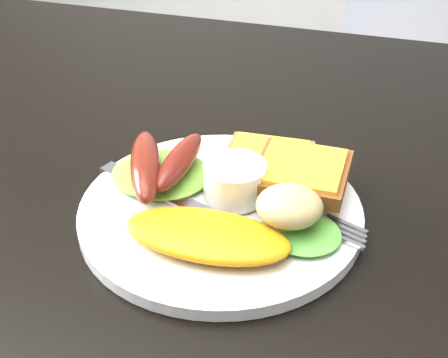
# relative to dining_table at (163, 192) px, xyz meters

# --- Properties ---
(dining_table) EXTENTS (1.20, 0.80, 0.04)m
(dining_table) POSITION_rel_dining_table_xyz_m (0.00, 0.00, 0.00)
(dining_table) COLOR black
(dining_table) RESTS_ON ground
(dining_chair) EXTENTS (0.44, 0.44, 0.05)m
(dining_chair) POSITION_rel_dining_table_xyz_m (0.26, 0.82, -0.28)
(dining_chair) COLOR tan
(dining_chair) RESTS_ON ground
(plate) EXTENTS (0.23, 0.23, 0.01)m
(plate) POSITION_rel_dining_table_xyz_m (0.07, -0.05, 0.03)
(plate) COLOR white
(plate) RESTS_ON dining_table
(lettuce_left) EXTENTS (0.10, 0.09, 0.01)m
(lettuce_left) POSITION_rel_dining_table_xyz_m (0.01, -0.02, 0.04)
(lettuce_left) COLOR #4DA22A
(lettuce_left) RESTS_ON plate
(lettuce_right) EXTENTS (0.08, 0.08, 0.01)m
(lettuce_right) POSITION_rel_dining_table_xyz_m (0.14, -0.06, 0.04)
(lettuce_right) COLOR #479834
(lettuce_right) RESTS_ON plate
(omelette) EXTENTS (0.13, 0.06, 0.02)m
(omelette) POSITION_rel_dining_table_xyz_m (0.08, -0.10, 0.04)
(omelette) COLOR gold
(omelette) RESTS_ON plate
(sausage_a) EXTENTS (0.06, 0.11, 0.03)m
(sausage_a) POSITION_rel_dining_table_xyz_m (0.00, -0.04, 0.05)
(sausage_a) COLOR maroon
(sausage_a) RESTS_ON lettuce_left
(sausage_b) EXTENTS (0.03, 0.09, 0.02)m
(sausage_b) POSITION_rel_dining_table_xyz_m (0.03, -0.02, 0.05)
(sausage_b) COLOR maroon
(sausage_b) RESTS_ON lettuce_left
(ramekin) EXTENTS (0.06, 0.06, 0.03)m
(ramekin) POSITION_rel_dining_table_xyz_m (0.08, -0.03, 0.05)
(ramekin) COLOR white
(ramekin) RESTS_ON plate
(toast_a) EXTENTS (0.08, 0.08, 0.01)m
(toast_a) POSITION_rel_dining_table_xyz_m (0.09, 0.02, 0.04)
(toast_a) COLOR olive
(toast_a) RESTS_ON plate
(toast_b) EXTENTS (0.08, 0.08, 0.01)m
(toast_b) POSITION_rel_dining_table_xyz_m (0.13, -0.01, 0.05)
(toast_b) COLOR brown
(toast_b) RESTS_ON toast_a
(potato_salad) EXTENTS (0.06, 0.06, 0.03)m
(potato_salad) POSITION_rel_dining_table_xyz_m (0.13, -0.06, 0.06)
(potato_salad) COLOR #C3C58F
(potato_salad) RESTS_ON lettuce_right
(fork) EXTENTS (0.17, 0.08, 0.00)m
(fork) POSITION_rel_dining_table_xyz_m (0.04, -0.05, 0.03)
(fork) COLOR #ADAFB7
(fork) RESTS_ON plate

